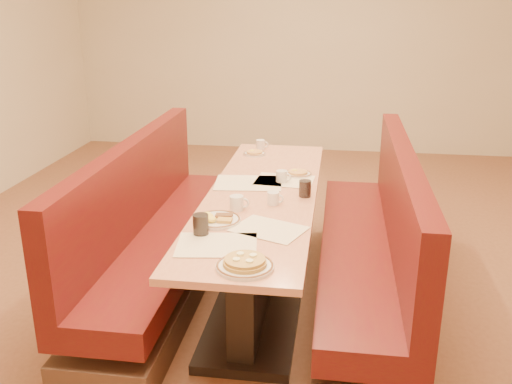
# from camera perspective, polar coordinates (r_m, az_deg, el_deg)

# --- Properties ---
(ground) EXTENTS (8.00, 8.00, 0.00)m
(ground) POSITION_cam_1_polar(r_m,az_deg,el_deg) (4.02, 0.57, -10.23)
(ground) COLOR #9E6647
(ground) RESTS_ON ground
(room_envelope) EXTENTS (6.04, 8.04, 2.82)m
(room_envelope) POSITION_cam_1_polar(r_m,az_deg,el_deg) (3.50, 0.68, 18.47)
(room_envelope) COLOR beige
(room_envelope) RESTS_ON ground
(diner_table) EXTENTS (0.70, 2.50, 0.75)m
(diner_table) POSITION_cam_1_polar(r_m,az_deg,el_deg) (3.85, 0.59, -5.37)
(diner_table) COLOR black
(diner_table) RESTS_ON ground
(booth_left) EXTENTS (0.55, 2.50, 1.05)m
(booth_left) POSITION_cam_1_polar(r_m,az_deg,el_deg) (4.01, -9.86, -4.83)
(booth_left) COLOR #4C3326
(booth_left) RESTS_ON ground
(booth_right) EXTENTS (0.55, 2.50, 1.05)m
(booth_right) POSITION_cam_1_polar(r_m,az_deg,el_deg) (3.84, 11.55, -6.10)
(booth_right) COLOR #4C3326
(booth_right) RESTS_ON ground
(placemat_near_left) EXTENTS (0.45, 0.36, 0.00)m
(placemat_near_left) POSITION_cam_1_polar(r_m,az_deg,el_deg) (2.95, -3.94, -5.28)
(placemat_near_left) COLOR #FFF1C7
(placemat_near_left) RESTS_ON diner_table
(placemat_near_right) EXTENTS (0.45, 0.40, 0.00)m
(placemat_near_right) POSITION_cam_1_polar(r_m,az_deg,el_deg) (3.14, 1.30, -3.72)
(placemat_near_right) COLOR #FFF1C7
(placemat_near_right) RESTS_ON diner_table
(placemat_far_left) EXTENTS (0.48, 0.38, 0.00)m
(placemat_far_left) POSITION_cam_1_polar(r_m,az_deg,el_deg) (3.90, -0.77, 0.93)
(placemat_far_left) COLOR #FFF1C7
(placemat_far_left) RESTS_ON diner_table
(placemat_far_right) EXTENTS (0.42, 0.33, 0.00)m
(placemat_far_right) POSITION_cam_1_polar(r_m,az_deg,el_deg) (3.96, 2.87, 1.18)
(placemat_far_right) COLOR #FFF1C7
(placemat_far_right) RESTS_ON diner_table
(pancake_plate) EXTENTS (0.28, 0.28, 0.06)m
(pancake_plate) POSITION_cam_1_polar(r_m,az_deg,el_deg) (2.70, -1.12, -7.24)
(pancake_plate) COLOR silver
(pancake_plate) RESTS_ON diner_table
(eggs_plate) EXTENTS (0.27, 0.27, 0.05)m
(eggs_plate) POSITION_cam_1_polar(r_m,az_deg,el_deg) (3.25, -3.99, -2.73)
(eggs_plate) COLOR silver
(eggs_plate) RESTS_ON diner_table
(extra_plate_mid) EXTENTS (0.20, 0.20, 0.04)m
(extra_plate_mid) POSITION_cam_1_polar(r_m,az_deg,el_deg) (4.08, 4.20, 1.87)
(extra_plate_mid) COLOR silver
(extra_plate_mid) RESTS_ON diner_table
(extra_plate_far) EXTENTS (0.18, 0.18, 0.04)m
(extra_plate_far) POSITION_cam_1_polar(r_m,az_deg,el_deg) (4.61, -0.15, 3.92)
(extra_plate_far) COLOR silver
(extra_plate_far) RESTS_ON diner_table
(coffee_mug_a) EXTENTS (0.11, 0.07, 0.08)m
(coffee_mug_a) POSITION_cam_1_polar(r_m,az_deg,el_deg) (3.50, 1.78, -0.61)
(coffee_mug_a) COLOR silver
(coffee_mug_a) RESTS_ON diner_table
(coffee_mug_b) EXTENTS (0.12, 0.08, 0.09)m
(coffee_mug_b) POSITION_cam_1_polar(r_m,az_deg,el_deg) (3.40, -1.89, -1.09)
(coffee_mug_b) COLOR silver
(coffee_mug_b) RESTS_ON diner_table
(coffee_mug_c) EXTENTS (0.11, 0.08, 0.08)m
(coffee_mug_c) POSITION_cam_1_polar(r_m,az_deg,el_deg) (3.91, 2.62, 1.57)
(coffee_mug_c) COLOR silver
(coffee_mug_c) RESTS_ON diner_table
(coffee_mug_d) EXTENTS (0.10, 0.07, 0.08)m
(coffee_mug_d) POSITION_cam_1_polar(r_m,az_deg,el_deg) (4.77, 0.48, 4.78)
(coffee_mug_d) COLOR silver
(coffee_mug_d) RESTS_ON diner_table
(soda_tumbler_near) EXTENTS (0.08, 0.08, 0.12)m
(soda_tumbler_near) POSITION_cam_1_polar(r_m,az_deg,el_deg) (3.07, -5.55, -3.28)
(soda_tumbler_near) COLOR black
(soda_tumbler_near) RESTS_ON diner_table
(soda_tumbler_mid) EXTENTS (0.08, 0.08, 0.11)m
(soda_tumbler_mid) POSITION_cam_1_polar(r_m,az_deg,el_deg) (3.64, 4.92, 0.34)
(soda_tumbler_mid) COLOR black
(soda_tumbler_mid) RESTS_ON diner_table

